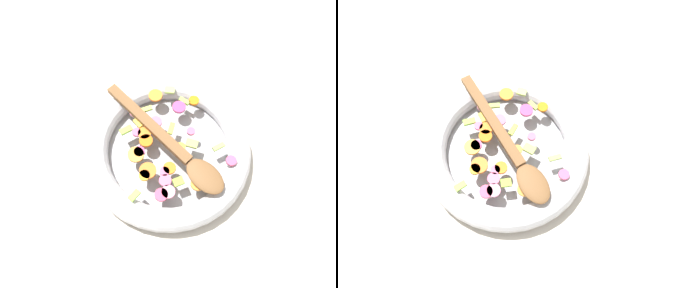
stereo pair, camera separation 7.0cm
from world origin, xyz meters
TOP-DOWN VIEW (x-y plane):
  - ground_plane at (0.00, 0.00)m, footprint 4.00×4.00m
  - skillet at (0.00, 0.00)m, footprint 0.36×0.36m
  - chopped_vegetables at (-0.01, 0.01)m, footprint 0.28×0.26m
  - wooden_spoon at (-0.00, -0.02)m, footprint 0.07×0.34m

SIDE VIEW (x-z plane):
  - ground_plane at x=0.00m, z-range 0.00..0.00m
  - skillet at x=0.00m, z-range 0.00..0.05m
  - chopped_vegetables at x=-0.01m, z-range 0.05..0.06m
  - wooden_spoon at x=0.00m, z-range 0.06..0.07m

